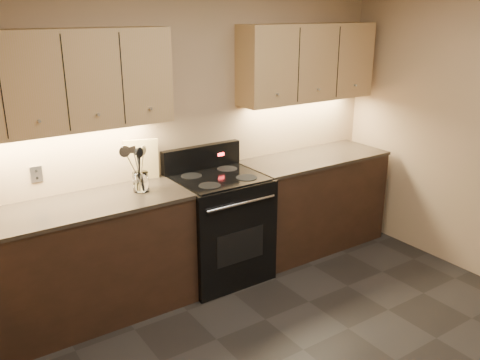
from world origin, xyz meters
The scene contains 14 objects.
wall_back centered at (0.00, 2.00, 1.30)m, with size 4.00×0.04×2.60m, color tan.
counter_left centered at (-1.10, 1.70, 0.47)m, with size 1.62×0.62×0.93m.
counter_right centered at (1.18, 1.70, 0.47)m, with size 1.46×0.62×0.93m.
stove centered at (0.08, 1.68, 0.48)m, with size 0.76×0.68×1.14m.
upper_cab_left centered at (-1.10, 1.85, 1.80)m, with size 1.60×0.30×0.70m, color #AB7F55.
upper_cab_right centered at (1.18, 1.85, 1.80)m, with size 1.44×0.30×0.70m, color #AB7F55.
outlet_plate centered at (-1.30, 1.99, 1.12)m, with size 0.09×0.01×0.12m, color #B2B5BA.
utensil_crock centered at (-0.60, 1.72, 1.00)m, with size 0.16×0.16×0.15m.
cutting_board centered at (-0.48, 1.97, 1.10)m, with size 0.28×0.02×0.35m, color tan.
wooden_spoon centered at (-0.62, 1.72, 1.11)m, with size 0.06×0.06×0.34m, color tan, non-canonical shape.
black_spoon centered at (-0.62, 1.73, 1.11)m, with size 0.06×0.06×0.33m, color black, non-canonical shape.
black_turner centered at (-0.59, 1.70, 1.11)m, with size 0.08×0.08×0.33m, color black, non-canonical shape.
steel_spatula centered at (-0.58, 1.74, 1.13)m, with size 0.08×0.08×0.36m, color silver, non-canonical shape.
steel_skimmer centered at (-0.58, 1.72, 1.13)m, with size 0.09×0.09×0.37m, color silver, non-canonical shape.
Camera 1 is at (-2.05, -1.79, 2.27)m, focal length 38.00 mm.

